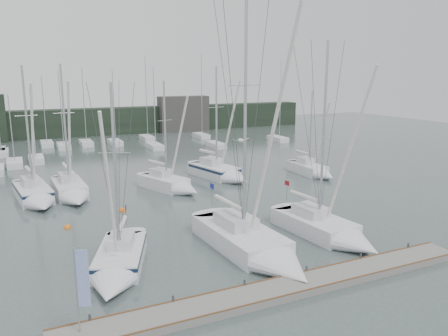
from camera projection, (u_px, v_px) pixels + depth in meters
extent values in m
plane|color=#44534F|center=(243.00, 257.00, 27.78)|extent=(160.00, 160.00, 0.00)
cube|color=slate|center=(286.00, 288.00, 23.32)|extent=(24.00, 2.00, 0.40)
cube|color=black|center=(90.00, 122.00, 82.05)|extent=(90.00, 4.00, 5.00)
cube|color=#3A3835|center=(184.00, 114.00, 87.57)|extent=(10.00, 3.00, 7.00)
cube|color=silver|center=(64.00, 146.00, 67.83)|extent=(1.80, 4.50, 0.90)
cylinder|color=#A6A9AE|center=(61.00, 108.00, 66.12)|extent=(0.12, 0.12, 11.06)
cube|color=silver|center=(216.00, 145.00, 68.82)|extent=(1.80, 4.50, 0.90)
cylinder|color=#A6A9AE|center=(217.00, 108.00, 67.14)|extent=(0.12, 0.12, 10.75)
cube|color=silver|center=(15.00, 164.00, 54.72)|extent=(1.80, 4.50, 0.90)
cylinder|color=#A6A9AE|center=(11.00, 128.00, 53.32)|extent=(0.12, 0.12, 8.14)
cube|color=silver|center=(155.00, 147.00, 67.59)|extent=(1.80, 4.50, 0.90)
cylinder|color=#A6A9AE|center=(154.00, 106.00, 65.81)|extent=(0.12, 0.12, 11.69)
cube|color=silver|center=(147.00, 138.00, 76.13)|extent=(1.80, 4.50, 0.90)
cylinder|color=#A6A9AE|center=(146.00, 97.00, 74.15)|extent=(0.12, 0.12, 13.57)
cube|color=silver|center=(2.00, 153.00, 61.88)|extent=(1.80, 4.50, 0.90)
cube|color=silver|center=(47.00, 144.00, 69.89)|extent=(1.80, 4.50, 0.90)
cylinder|color=#A6A9AE|center=(44.00, 110.00, 68.26)|extent=(0.12, 0.12, 10.19)
cube|color=silver|center=(278.00, 139.00, 75.35)|extent=(1.80, 4.50, 0.90)
cylinder|color=#A6A9AE|center=(280.00, 99.00, 73.46)|extent=(0.12, 0.12, 12.68)
cube|color=silver|center=(36.00, 160.00, 57.30)|extent=(1.80, 4.50, 0.90)
cylinder|color=#A6A9AE|center=(33.00, 123.00, 55.83)|extent=(0.12, 0.12, 8.75)
cube|color=silver|center=(86.00, 143.00, 70.61)|extent=(1.80, 4.50, 0.90)
cylinder|color=#A6A9AE|center=(84.00, 105.00, 68.85)|extent=(0.12, 0.12, 11.55)
cube|color=silver|center=(201.00, 136.00, 78.84)|extent=(1.80, 4.50, 0.90)
cylinder|color=#A6A9AE|center=(202.00, 95.00, 76.81)|extent=(0.12, 0.12, 13.98)
cube|color=silver|center=(115.00, 143.00, 71.27)|extent=(1.80, 4.50, 0.90)
cylinder|color=#A6A9AE|center=(114.00, 106.00, 69.55)|extent=(0.12, 0.12, 11.19)
cube|color=silver|center=(121.00, 258.00, 26.66)|extent=(4.38, 6.18, 1.35)
cone|color=silver|center=(110.00, 290.00, 22.75)|extent=(3.28, 3.16, 2.60)
cube|color=silver|center=(121.00, 240.00, 26.88)|extent=(2.12, 2.61, 0.63)
cylinder|color=#A6A9AE|center=(115.00, 170.00, 25.07)|extent=(0.16, 0.16, 9.90)
cylinder|color=silver|center=(122.00, 224.00, 27.37)|extent=(1.18, 2.67, 0.25)
cube|color=#0E1C35|center=(121.00, 251.00, 26.56)|extent=(4.41, 6.20, 0.22)
cube|color=navy|center=(126.00, 208.00, 29.08)|extent=(0.19, 0.46, 0.32)
cube|color=silver|center=(240.00, 239.00, 29.48)|extent=(3.91, 7.92, 1.62)
cone|color=silver|center=(289.00, 271.00, 24.74)|extent=(3.65, 3.51, 3.47)
cube|color=silver|center=(236.00, 220.00, 29.69)|extent=(2.08, 3.20, 0.76)
cylinder|color=#A6A9AE|center=(245.00, 111.00, 27.16)|extent=(0.19, 0.19, 15.76)
cylinder|color=silver|center=(229.00, 203.00, 30.34)|extent=(0.52, 3.79, 0.30)
cube|color=navy|center=(212.00, 186.00, 32.39)|extent=(0.05, 0.58, 0.39)
cube|color=silver|center=(315.00, 227.00, 31.99)|extent=(3.64, 6.50, 1.51)
cone|color=silver|center=(362.00, 247.00, 28.27)|extent=(3.28, 2.96, 3.02)
cube|color=silver|center=(311.00, 210.00, 32.18)|extent=(1.91, 2.65, 0.71)
cylinder|color=#A6A9AE|center=(324.00, 133.00, 30.14)|extent=(0.18, 0.18, 12.40)
cylinder|color=silver|center=(304.00, 196.00, 32.61)|extent=(0.59, 3.05, 0.28)
cube|color=maroon|center=(287.00, 183.00, 34.22)|extent=(0.08, 0.54, 0.36)
cube|color=silver|center=(33.00, 194.00, 40.42)|extent=(3.41, 6.24, 1.59)
cone|color=silver|center=(42.00, 206.00, 36.93)|extent=(2.96, 2.87, 2.66)
cube|color=silver|center=(31.00, 181.00, 40.61)|extent=(1.76, 2.55, 0.74)
cylinder|color=#A6A9AE|center=(27.00, 128.00, 38.75)|extent=(0.19, 0.19, 10.87)
cylinder|color=silver|center=(29.00, 170.00, 40.95)|extent=(0.67, 2.92, 0.30)
cube|color=#0E1C35|center=(33.00, 189.00, 40.31)|extent=(3.43, 6.26, 0.27)
cube|color=silver|center=(69.00, 190.00, 42.00)|extent=(2.91, 6.07, 1.58)
cone|color=silver|center=(77.00, 201.00, 38.33)|extent=(2.75, 2.67, 2.64)
cube|color=silver|center=(67.00, 177.00, 42.21)|extent=(1.56, 2.45, 0.74)
cylinder|color=#A6A9AE|center=(65.00, 125.00, 40.29)|extent=(0.19, 0.19, 11.04)
cylinder|color=silver|center=(66.00, 166.00, 42.58)|extent=(0.43, 2.92, 0.30)
cube|color=silver|center=(164.00, 184.00, 44.16)|extent=(4.28, 5.79, 1.57)
cone|color=silver|center=(189.00, 191.00, 41.67)|extent=(3.17, 3.02, 2.51)
cube|color=silver|center=(161.00, 172.00, 44.26)|extent=(2.06, 2.46, 0.73)
cylinder|color=#A6A9AE|center=(165.00, 130.00, 42.73)|extent=(0.19, 0.19, 9.51)
cylinder|color=silver|center=(157.00, 162.00, 44.41)|extent=(1.22, 2.48, 0.29)
cube|color=silver|center=(214.00, 172.00, 49.22)|extent=(4.21, 6.51, 1.67)
cone|color=silver|center=(239.00, 180.00, 45.95)|extent=(3.42, 3.17, 2.90)
cube|color=silver|center=(211.00, 161.00, 49.38)|extent=(2.11, 2.70, 0.78)
cylinder|color=#A6A9AE|center=(216.00, 117.00, 47.56)|extent=(0.20, 0.20, 10.86)
cylinder|color=silver|center=(208.00, 152.00, 49.66)|extent=(0.98, 2.92, 0.31)
cube|color=#0E1C35|center=(214.00, 168.00, 49.10)|extent=(4.23, 6.53, 0.28)
cube|color=silver|center=(307.00, 170.00, 50.93)|extent=(2.42, 5.11, 1.43)
cone|color=silver|center=(327.00, 176.00, 47.71)|extent=(2.40, 2.20, 2.38)
cube|color=silver|center=(305.00, 160.00, 51.13)|extent=(1.33, 2.05, 0.67)
cylinder|color=#A6A9AE|center=(311.00, 128.00, 49.57)|extent=(0.17, 0.17, 8.42)
cylinder|color=silver|center=(303.00, 152.00, 51.43)|extent=(0.29, 2.49, 0.27)
sphere|color=orange|center=(123.00, 211.00, 37.13)|extent=(0.62, 0.62, 0.62)
sphere|color=orange|center=(68.00, 228.00, 33.03)|extent=(0.56, 0.56, 0.56)
cylinder|color=#A6A9AE|center=(77.00, 291.00, 18.65)|extent=(0.07, 0.07, 3.92)
cube|color=#1E3CBD|center=(83.00, 278.00, 18.54)|extent=(0.49, 0.23, 2.62)
ellipsoid|color=white|center=(241.00, 140.00, 25.45)|extent=(0.29, 0.51, 0.22)
cube|color=gray|center=(236.00, 140.00, 25.29)|extent=(0.50, 0.20, 0.12)
cube|color=gray|center=(245.00, 139.00, 25.60)|extent=(0.50, 0.20, 0.12)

